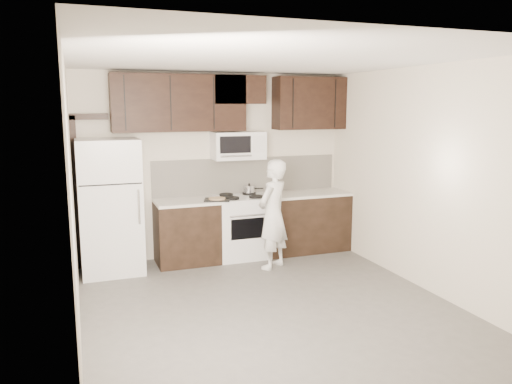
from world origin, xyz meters
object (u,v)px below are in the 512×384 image
refrigerator (110,207)px  person (273,214)px  stove (241,227)px  microwave (238,146)px

refrigerator → person: refrigerator is taller
stove → refrigerator: 1.90m
stove → person: (0.25, -0.63, 0.30)m
person → microwave: bearing=-108.1°
stove → microwave: bearing=90.1°
microwave → person: size_ratio=0.50×
refrigerator → person: (2.10, -0.58, -0.14)m
stove → person: size_ratio=0.62×
stove → microwave: (-0.00, 0.12, 1.19)m
microwave → person: microwave is taller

